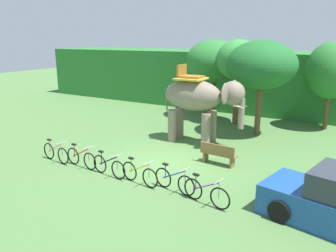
# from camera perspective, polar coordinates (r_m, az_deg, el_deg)

# --- Properties ---
(ground_plane) EXTENTS (80.00, 80.00, 0.00)m
(ground_plane) POSITION_cam_1_polar(r_m,az_deg,el_deg) (13.84, -0.46, -6.38)
(ground_plane) COLOR #4C753D
(foliage_hedge) EXTENTS (36.00, 6.00, 4.06)m
(foliage_hedge) POSITION_cam_1_polar(r_m,az_deg,el_deg) (25.37, 15.47, 7.57)
(foliage_hedge) COLOR #28702D
(foliage_hedge) RESTS_ON ground
(tree_center) EXTENTS (3.45, 3.45, 4.92)m
(tree_center) POSITION_cam_1_polar(r_m,az_deg,el_deg) (21.31, 7.84, 10.93)
(tree_center) COLOR brown
(tree_center) RESTS_ON ground
(tree_left) EXTENTS (2.58, 2.58, 4.94)m
(tree_left) POSITION_cam_1_polar(r_m,az_deg,el_deg) (19.98, 11.94, 10.91)
(tree_left) COLOR brown
(tree_left) RESTS_ON ground
(tree_center_right) EXTENTS (3.55, 3.55, 4.93)m
(tree_center_right) POSITION_cam_1_polar(r_m,az_deg,el_deg) (17.75, 15.71, 9.98)
(tree_center_right) COLOR brown
(tree_center_right) RESTS_ON ground
(tree_far_right) EXTENTS (2.73, 2.73, 4.86)m
(tree_far_right) POSITION_cam_1_polar(r_m,az_deg,el_deg) (20.35, 26.21, 8.50)
(tree_far_right) COLOR brown
(tree_far_right) RESTS_ON ground
(elephant) EXTENTS (4.16, 2.08, 3.78)m
(elephant) POSITION_cam_1_polar(r_m,az_deg,el_deg) (16.02, 5.31, 4.68)
(elephant) COLOR gray
(elephant) RESTS_ON ground
(bike_pink) EXTENTS (1.70, 0.52, 0.92)m
(bike_pink) POSITION_cam_1_polar(r_m,az_deg,el_deg) (14.66, -18.67, -4.36)
(bike_pink) COLOR black
(bike_pink) RESTS_ON ground
(bike_red) EXTENTS (1.71, 0.52, 0.92)m
(bike_red) POSITION_cam_1_polar(r_m,az_deg,el_deg) (13.75, -14.64, -5.31)
(bike_red) COLOR black
(bike_red) RESTS_ON ground
(bike_black) EXTENTS (1.70, 0.52, 0.92)m
(bike_black) POSITION_cam_1_polar(r_m,az_deg,el_deg) (12.68, -10.11, -6.78)
(bike_black) COLOR black
(bike_black) RESTS_ON ground
(bike_yellow) EXTENTS (1.70, 0.52, 0.92)m
(bike_yellow) POSITION_cam_1_polar(r_m,az_deg,el_deg) (11.87, -4.91, -8.14)
(bike_yellow) COLOR black
(bike_yellow) RESTS_ON ground
(bike_blue) EXTENTS (1.69, 0.52, 0.92)m
(bike_blue) POSITION_cam_1_polar(r_m,az_deg,el_deg) (11.29, 1.09, -9.34)
(bike_blue) COLOR black
(bike_blue) RESTS_ON ground
(bike_purple) EXTENTS (1.69, 0.52, 0.92)m
(bike_purple) POSITION_cam_1_polar(r_m,az_deg,el_deg) (10.54, 6.53, -11.27)
(bike_purple) COLOR black
(bike_purple) RESTS_ON ground
(wooden_bench) EXTENTS (1.53, 0.51, 0.89)m
(wooden_bench) POSITION_cam_1_polar(r_m,az_deg,el_deg) (13.67, 8.58, -4.68)
(wooden_bench) COLOR brown
(wooden_bench) RESTS_ON ground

